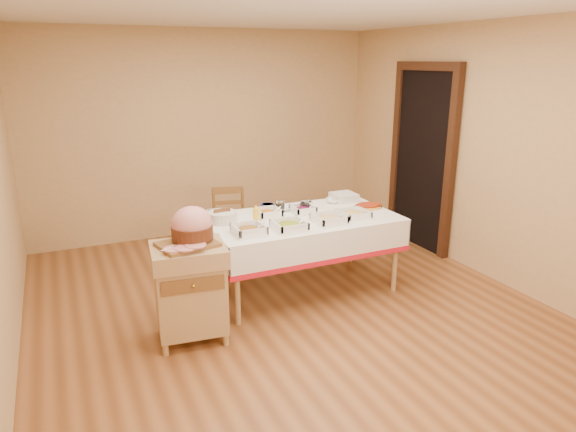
# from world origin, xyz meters

# --- Properties ---
(room_shell) EXTENTS (5.00, 5.00, 5.00)m
(room_shell) POSITION_xyz_m (0.00, 0.00, 1.30)
(room_shell) COLOR brown
(room_shell) RESTS_ON ground
(doorway) EXTENTS (0.09, 1.10, 2.20)m
(doorway) POSITION_xyz_m (2.20, 0.90, 1.11)
(doorway) COLOR black
(doorway) RESTS_ON ground
(dining_table) EXTENTS (1.82, 1.02, 0.76)m
(dining_table) POSITION_xyz_m (0.30, 0.30, 0.60)
(dining_table) COLOR tan
(dining_table) RESTS_ON ground
(butcher_cart) EXTENTS (0.63, 0.54, 0.82)m
(butcher_cart) POSITION_xyz_m (-0.94, -0.19, 0.46)
(butcher_cart) COLOR tan
(butcher_cart) RESTS_ON ground
(dining_chair) EXTENTS (0.45, 0.44, 0.85)m
(dining_chair) POSITION_xyz_m (-0.10, 1.33, 0.43)
(dining_chair) COLOR brown
(dining_chair) RESTS_ON ground
(ham_on_board) EXTENTS (0.46, 0.44, 0.30)m
(ham_on_board) POSITION_xyz_m (-0.89, -0.15, 0.95)
(ham_on_board) COLOR brown
(ham_on_board) RESTS_ON butcher_cart
(serving_dish_a) EXTENTS (0.27, 0.26, 0.12)m
(serving_dish_a) POSITION_xyz_m (-0.34, 0.04, 0.80)
(serving_dish_a) COLOR white
(serving_dish_a) RESTS_ON dining_table
(serving_dish_b) EXTENTS (0.28, 0.28, 0.11)m
(serving_dish_b) POSITION_xyz_m (0.03, 0.01, 0.80)
(serving_dish_b) COLOR white
(serving_dish_b) RESTS_ON dining_table
(serving_dish_c) EXTENTS (0.27, 0.27, 0.11)m
(serving_dish_c) POSITION_xyz_m (0.45, 0.04, 0.80)
(serving_dish_c) COLOR white
(serving_dish_c) RESTS_ON dining_table
(serving_dish_d) EXTENTS (0.26, 0.26, 0.10)m
(serving_dish_d) POSITION_xyz_m (0.76, 0.09, 0.79)
(serving_dish_d) COLOR white
(serving_dish_d) RESTS_ON dining_table
(serving_dish_e) EXTENTS (0.24, 0.23, 0.11)m
(serving_dish_e) POSITION_xyz_m (0.01, 0.46, 0.79)
(serving_dish_e) COLOR white
(serving_dish_e) RESTS_ON dining_table
(serving_dish_f) EXTENTS (0.22, 0.21, 0.10)m
(serving_dish_f) POSITION_xyz_m (0.38, 0.43, 0.79)
(serving_dish_f) COLOR white
(serving_dish_f) RESTS_ON dining_table
(small_bowl_left) EXTENTS (0.12, 0.12, 0.06)m
(small_bowl_left) POSITION_xyz_m (-0.47, 0.70, 0.79)
(small_bowl_left) COLOR white
(small_bowl_left) RESTS_ON dining_table
(small_bowl_mid) EXTENTS (0.15, 0.15, 0.06)m
(small_bowl_mid) POSITION_xyz_m (0.09, 0.67, 0.79)
(small_bowl_mid) COLOR navy
(small_bowl_mid) RESTS_ON dining_table
(small_bowl_right) EXTENTS (0.11, 0.11, 0.05)m
(small_bowl_right) POSITION_xyz_m (0.52, 0.61, 0.79)
(small_bowl_right) COLOR white
(small_bowl_right) RESTS_ON dining_table
(bowl_white_imported) EXTENTS (0.17, 0.17, 0.04)m
(bowl_white_imported) POSITION_xyz_m (0.24, 0.59, 0.78)
(bowl_white_imported) COLOR white
(bowl_white_imported) RESTS_ON dining_table
(bowl_small_imported) EXTENTS (0.20, 0.20, 0.05)m
(bowl_small_imported) POSITION_xyz_m (0.83, 0.62, 0.78)
(bowl_small_imported) COLOR white
(bowl_small_imported) RESTS_ON dining_table
(preserve_jar_left) EXTENTS (0.10, 0.10, 0.12)m
(preserve_jar_left) POSITION_xyz_m (0.18, 0.55, 0.82)
(preserve_jar_left) COLOR silver
(preserve_jar_left) RESTS_ON dining_table
(preserve_jar_right) EXTENTS (0.09, 0.09, 0.12)m
(preserve_jar_right) POSITION_xyz_m (0.42, 0.49, 0.81)
(preserve_jar_right) COLOR silver
(preserve_jar_right) RESTS_ON dining_table
(mustard_bottle) EXTENTS (0.05, 0.05, 0.17)m
(mustard_bottle) POSITION_xyz_m (-0.16, 0.33, 0.84)
(mustard_bottle) COLOR yellow
(mustard_bottle) RESTS_ON dining_table
(bread_basket) EXTENTS (0.27, 0.27, 0.12)m
(bread_basket) POSITION_xyz_m (-0.45, 0.47, 0.81)
(bread_basket) COLOR silver
(bread_basket) RESTS_ON dining_table
(plate_stack) EXTENTS (0.24, 0.24, 0.09)m
(plate_stack) POSITION_xyz_m (0.97, 0.64, 0.80)
(plate_stack) COLOR white
(plate_stack) RESTS_ON dining_table
(brass_platter) EXTENTS (0.31, 0.22, 0.04)m
(brass_platter) POSITION_xyz_m (1.06, 0.30, 0.78)
(brass_platter) COLOR gold
(brass_platter) RESTS_ON dining_table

